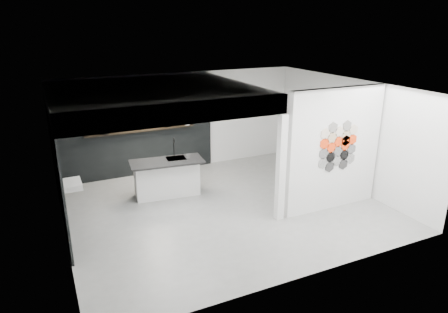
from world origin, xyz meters
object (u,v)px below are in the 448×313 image
stockpot (105,131)px  glass_bowl (187,123)px  partition_panel (334,150)px  kitchen_island (167,177)px  bottle_dark (140,127)px  glass_vase (187,122)px  utensil_cup (101,132)px  kettle (167,124)px  wall_basin (72,185)px

stockpot → glass_bowl: 2.30m
partition_panel → glass_bowl: bearing=118.2°
kitchen_island → bottle_dark: bottle_dark is taller
glass_bowl → glass_vase: (0.00, 0.00, 0.03)m
kitchen_island → utensil_cup: utensil_cup is taller
kettle → bottle_dark: 0.77m
wall_basin → bottle_dark: (2.00, 2.07, 0.55)m
glass_vase → bottle_dark: bearing=180.0°
utensil_cup → stockpot: bearing=0.0°
wall_basin → utensil_cup: bearing=64.7°
glass_bowl → utensil_cup: size_ratio=1.44×
wall_basin → kitchen_island: 2.31m
kitchen_island → partition_panel: bearing=-28.6°
stockpot → kettle: bearing=0.0°
stockpot → bottle_dark: (0.92, 0.00, -0.00)m
partition_panel → bottle_dark: size_ratio=18.28×
kitchen_island → stockpot: 2.18m
glass_vase → bottle_dark: 1.39m
wall_basin → glass_bowl: glass_bowl is taller
partition_panel → bottle_dark: 5.19m
wall_basin → stockpot: (1.09, 2.07, 0.55)m
wall_basin → kitchen_island: (2.23, 0.46, -0.37)m
kettle → glass_bowl: (0.61, 0.00, -0.02)m
kettle → utensil_cup: size_ratio=1.68×
wall_basin → stockpot: bearing=62.3°
partition_panel → glass_bowl: size_ratio=18.43×
wall_basin → kettle: bearing=36.6°
glass_bowl → bottle_dark: (-1.39, 0.00, 0.02)m
stockpot → glass_vase: 2.30m
glass_bowl → utensil_cup: bearing=180.0°
stockpot → glass_vase: bearing=0.0°
wall_basin → bottle_dark: bottle_dark is taller
wall_basin → utensil_cup: utensil_cup is taller
stockpot → utensil_cup: bearing=180.0°
partition_panel → kettle: 4.71m
kitchen_island → glass_vase: (1.16, 1.61, 0.92)m
glass_bowl → utensil_cup: (-2.42, 0.00, -0.00)m
kitchen_island → wall_basin: bearing=-162.1°
stockpot → kitchen_island: bearing=-54.5°
partition_panel → stockpot: (-4.38, 3.87, -0.00)m
wall_basin → utensil_cup: size_ratio=5.69×
kettle → utensil_cup: kettle is taller
kitchen_island → glass_bowl: bearing=60.5°
partition_panel → stockpot: size_ratio=14.35×
kettle → utensil_cup: (-1.80, 0.00, -0.02)m
wall_basin → kettle: (2.78, 2.07, 0.55)m
kitchen_island → glass_vase: 2.19m
kettle → glass_bowl: 0.61m
kettle → partition_panel: bearing=-30.4°
wall_basin → utensil_cup: 2.34m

